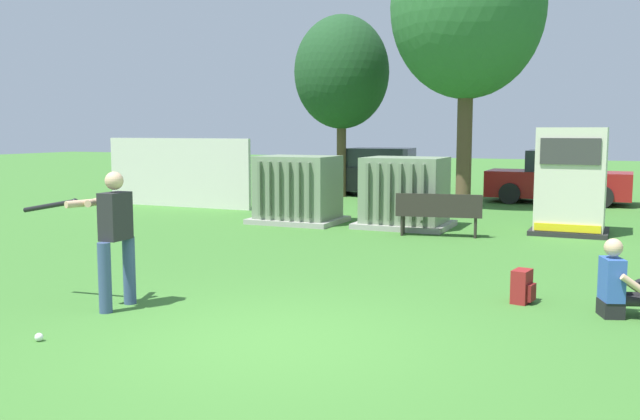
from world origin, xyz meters
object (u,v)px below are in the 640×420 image
Objects in this scene: park_bench at (439,211)px; parked_car_left_of_center at (559,179)px; seated_spectator at (620,286)px; parked_car_leftmost at (378,173)px; generator_enclosure at (571,182)px; backpack at (523,287)px; batter at (112,232)px; transformer_west at (298,190)px; sports_ball at (39,337)px; transformer_mid_west at (405,193)px.

parked_car_left_of_center reaches higher than park_bench.
seated_spectator is 0.22× the size of parked_car_leftmost.
generator_enclosure is 5.23× the size of backpack.
batter is at bearing -83.00° from parked_car_leftmost.
parked_car_leftmost is 5.95m from parked_car_left_of_center.
park_bench is at bearing -12.50° from transformer_west.
parked_car_left_of_center is at bearing 93.14° from backpack.
sports_ball is at bearing -82.89° from parked_car_leftmost.
park_bench is (1.08, -1.08, -0.25)m from transformer_mid_west.
sports_ball is 0.09× the size of seated_spectator.
batter is 3.95× the size of backpack.
backpack is at bearing -86.86° from parked_car_left_of_center.
generator_enclosure reaches higher than backpack.
backpack is at bearing 26.54° from batter.
transformer_mid_west is 23.33× the size of sports_ball.
transformer_west is 4.77× the size of backpack.
park_bench is 1.91× the size of seated_spectator.
transformer_mid_west is at bearing -111.64° from parked_car_left_of_center.
transformer_mid_west reaches higher than backpack.
generator_enclosure reaches higher than parked_car_leftmost.
backpack reaches higher than sports_ball.
parked_car_leftmost is (-0.55, 7.52, -0.04)m from transformer_west.
transformer_mid_west reaches higher than sports_ball.
backpack is 13.26m from parked_car_left_of_center.
parked_car_leftmost is (-2.15, 17.29, 0.71)m from sports_ball.
transformer_west is 0.48× the size of parked_car_leftmost.
batter reaches higher than transformer_mid_west.
transformer_west and transformer_mid_west have the same top height.
seated_spectator is 15.78m from parked_car_leftmost.
transformer_west is at bearing 99.35° from sports_ball.
seated_spectator is at bearing -53.98° from transformer_mid_west.
seated_spectator reaches higher than park_bench.
parked_car_left_of_center reaches higher than seated_spectator.
transformer_mid_west and parked_car_left_of_center have the same top height.
seated_spectator is (3.60, -5.36, -0.16)m from park_bench.
parked_car_leftmost is at bearing 94.16° from transformer_west.
batter is at bearing -160.07° from seated_spectator.
generator_enclosure is at bearing 7.81° from transformer_mid_west.
generator_enclosure reaches higher than batter.
transformer_west is 0.50× the size of parked_car_left_of_center.
park_bench is at bearing 76.91° from sports_ball.
batter is at bearing -80.46° from transformer_west.
generator_enclosure is 0.53× the size of parked_car_leftmost.
backpack is at bearing 169.27° from seated_spectator.
park_bench is 5.69m from backpack.
sports_ball is (-4.58, -10.52, -1.09)m from generator_enclosure.
batter reaches higher than sports_ball.
backpack is at bearing -60.55° from transformer_mid_west.
batter is at bearing -117.89° from generator_enclosure.
backpack is (-0.07, -6.70, -0.92)m from generator_enclosure.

